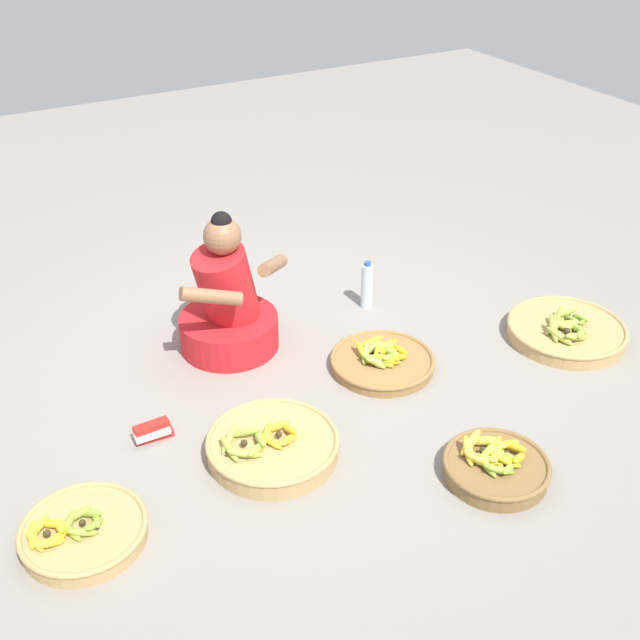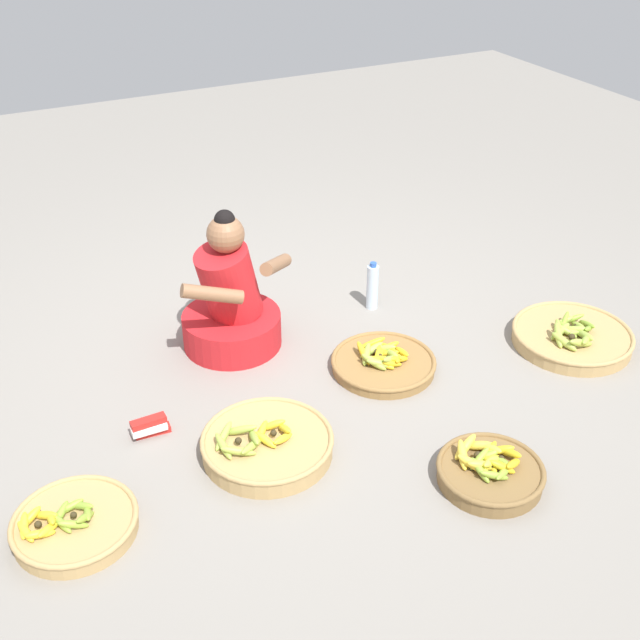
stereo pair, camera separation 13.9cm
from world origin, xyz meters
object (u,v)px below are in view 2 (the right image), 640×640
at_px(water_bottle, 372,287).
at_px(banana_basket_front_left, 490,471).
at_px(banana_basket_back_center, 267,444).
at_px(banana_basket_near_vendor, 74,524).
at_px(packet_carton_stack, 150,427).
at_px(banana_basket_back_left, 383,362).
at_px(banana_basket_front_center, 572,336).
at_px(vendor_woman_front, 231,304).

bearing_deg(water_bottle, banana_basket_front_left, -100.36).
xyz_separation_m(banana_basket_front_left, water_bottle, (0.27, 1.46, 0.08)).
xyz_separation_m(banana_basket_back_center, water_bottle, (1.04, 0.88, 0.08)).
bearing_deg(banana_basket_front_left, banana_basket_near_vendor, 163.19).
distance_m(water_bottle, packet_carton_stack, 1.55).
bearing_deg(banana_basket_back_center, packet_carton_stack, 139.97).
bearing_deg(banana_basket_front_left, banana_basket_back_left, 89.06).
bearing_deg(banana_basket_near_vendor, banana_basket_front_center, 3.45).
xyz_separation_m(banana_basket_front_center, packet_carton_stack, (-2.22, 0.28, -0.00)).
distance_m(vendor_woman_front, water_bottle, 0.86).
distance_m(vendor_woman_front, banana_basket_front_left, 1.59).
bearing_deg(banana_basket_near_vendor, banana_basket_front_left, -16.81).
bearing_deg(banana_basket_front_center, banana_basket_front_left, -147.67).
bearing_deg(banana_basket_near_vendor, banana_basket_back_center, 5.69).
height_order(water_bottle, packet_carton_stack, water_bottle).
relative_size(banana_basket_back_center, banana_basket_front_left, 1.29).
bearing_deg(banana_basket_back_left, vendor_woman_front, 136.82).
distance_m(banana_basket_back_center, water_bottle, 1.37).
bearing_deg(banana_basket_back_left, banana_basket_front_center, -13.92).
distance_m(banana_basket_near_vendor, water_bottle, 2.13).
bearing_deg(vendor_woman_front, banana_basket_back_left, -43.18).
relative_size(vendor_woman_front, banana_basket_back_left, 1.45).
height_order(banana_basket_front_left, packet_carton_stack, banana_basket_front_left).
bearing_deg(vendor_woman_front, packet_carton_stack, -138.85).
height_order(banana_basket_back_center, banana_basket_front_left, banana_basket_back_center).
height_order(vendor_woman_front, banana_basket_back_left, vendor_woman_front).
bearing_deg(packet_carton_stack, banana_basket_front_center, -7.16).
xyz_separation_m(banana_basket_back_left, water_bottle, (0.25, 0.56, 0.09)).
height_order(banana_basket_back_left, banana_basket_back_center, banana_basket_back_center).
distance_m(banana_basket_back_left, banana_basket_back_center, 0.85).
distance_m(banana_basket_back_center, packet_carton_stack, 0.55).
distance_m(banana_basket_front_left, packet_carton_stack, 1.51).
relative_size(banana_basket_front_left, packet_carton_stack, 2.53).
distance_m(banana_basket_back_left, banana_basket_front_center, 1.04).
xyz_separation_m(banana_basket_front_center, banana_basket_near_vendor, (-2.65, -0.16, -0.00)).
height_order(banana_basket_back_left, banana_basket_near_vendor, banana_basket_back_left).
bearing_deg(vendor_woman_front, banana_basket_front_left, -68.30).
bearing_deg(banana_basket_front_center, packet_carton_stack, 172.84).
bearing_deg(vendor_woman_front, banana_basket_front_center, -26.74).
bearing_deg(packet_carton_stack, banana_basket_front_left, -37.97).
bearing_deg(banana_basket_near_vendor, vendor_woman_front, 42.94).
height_order(banana_basket_near_vendor, packet_carton_stack, banana_basket_near_vendor).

